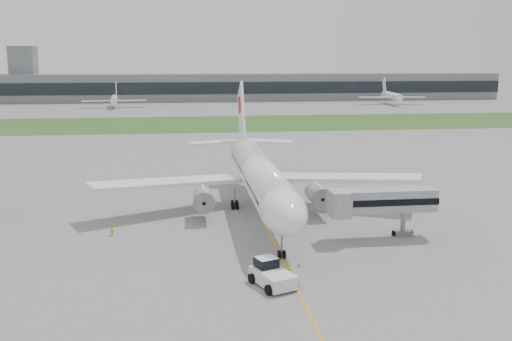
{
  "coord_description": "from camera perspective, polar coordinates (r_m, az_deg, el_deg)",
  "views": [
    {
      "loc": [
        -10.5,
        -74.21,
        21.71
      ],
      "look_at": [
        -0.69,
        2.0,
        6.61
      ],
      "focal_mm": 40.0,
      "sensor_mm": 36.0,
      "label": 1
    }
  ],
  "objects": [
    {
      "name": "grass_strip",
      "position": [
        195.7,
        -4.23,
        4.72
      ],
      "size": [
        600.0,
        50.0,
        0.02
      ],
      "primitive_type": "cube",
      "color": "#2D5C22",
      "rests_on": "ground"
    },
    {
      "name": "jet_bridge",
      "position": [
        71.09,
        12.12,
        -3.04
      ],
      "size": [
        13.51,
        3.88,
        6.26
      ],
      "rotation": [
        0.0,
        0.0,
        0.0
      ],
      "color": "#ACACAF",
      "rests_on": "ground"
    },
    {
      "name": "distant_aircraft_left",
      "position": [
        266.13,
        -13.97,
        6.11
      ],
      "size": [
        30.77,
        27.78,
        10.87
      ],
      "primitive_type": null,
      "rotation": [
        0.0,
        0.0,
        0.1
      ],
      "color": "white",
      "rests_on": "ground"
    },
    {
      "name": "ground_crew_near",
      "position": [
        57.59,
        3.35,
        -10.08
      ],
      "size": [
        0.79,
        0.73,
        1.82
      ],
      "primitive_type": "imported",
      "rotation": [
        0.0,
        0.0,
        3.74
      ],
      "color": "#BBE526",
      "rests_on": "ground"
    },
    {
      "name": "safety_cone_left",
      "position": [
        57.41,
        3.29,
        -10.8
      ],
      "size": [
        0.43,
        0.43,
        0.6
      ],
      "primitive_type": "cone",
      "color": "orange",
      "rests_on": "ground"
    },
    {
      "name": "pushback_tug",
      "position": [
        56.43,
        1.53,
        -10.26
      ],
      "size": [
        4.65,
        5.54,
        2.49
      ],
      "rotation": [
        0.0,
        0.0,
        0.38
      ],
      "color": "white",
      "rests_on": "ground"
    },
    {
      "name": "airliner",
      "position": [
        81.38,
        0.22,
        -0.26
      ],
      "size": [
        48.13,
        53.95,
        17.88
      ],
      "color": "white",
      "rests_on": "ground"
    },
    {
      "name": "ground_crew_far",
      "position": [
        73.74,
        -14.13,
        -5.73
      ],
      "size": [
        0.9,
        0.94,
        1.53
      ],
      "primitive_type": "imported",
      "rotation": [
        0.0,
        0.0,
        0.95
      ],
      "color": "yellow",
      "rests_on": "ground"
    },
    {
      "name": "terminal_building",
      "position": [
        304.62,
        -5.41,
        8.3
      ],
      "size": [
        320.0,
        22.3,
        14.0
      ],
      "color": "slate",
      "rests_on": "ground"
    },
    {
      "name": "ground",
      "position": [
        78.03,
        0.69,
        -5.04
      ],
      "size": [
        600.0,
        600.0,
        0.0
      ],
      "primitive_type": "plane",
      "color": "slate",
      "rests_on": "ground"
    },
    {
      "name": "distant_aircraft_right",
      "position": [
        284.67,
        13.39,
        6.44
      ],
      "size": [
        34.45,
        31.13,
        12.11
      ],
      "primitive_type": null,
      "rotation": [
        0.0,
        0.0,
        -0.11
      ],
      "color": "white",
      "rests_on": "ground"
    },
    {
      "name": "apron_markings",
      "position": [
        73.29,
        1.24,
        -6.12
      ],
      "size": [
        70.0,
        70.0,
        0.04
      ],
      "primitive_type": null,
      "color": "orange",
      "rests_on": "ground"
    },
    {
      "name": "safety_cone_right",
      "position": [
        61.29,
        4.31,
        -9.42
      ],
      "size": [
        0.36,
        0.36,
        0.49
      ],
      "primitive_type": "cone",
      "color": "orange",
      "rests_on": "ground"
    },
    {
      "name": "control_tower",
      "position": [
        317.11,
        -21.98,
        6.39
      ],
      "size": [
        12.0,
        12.0,
        56.0
      ],
      "primitive_type": null,
      "color": "slate",
      "rests_on": "ground"
    }
  ]
}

